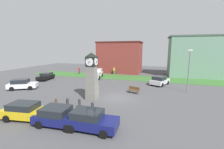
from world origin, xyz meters
The scene contains 20 objects.
ground_plane centered at (0.00, 0.00, 0.00)m, with size 73.56×73.56×0.00m, color #4C4C4F.
clock_tower centered at (-2.79, -1.48, 2.74)m, with size 1.50×1.56×5.72m.
bollard_near_tower centered at (-5.65, -4.71, 0.43)m, with size 0.24×0.24×0.85m.
bollard_mid_row centered at (-4.06, -4.89, 0.56)m, with size 0.31×0.31×1.10m.
bollard_far_row centered at (-2.71, -4.78, 0.57)m, with size 0.25×0.25×1.12m.
bollard_end_row centered at (-1.30, -4.65, 0.45)m, with size 0.31×0.31×0.89m.
car_navy_sedan centered at (-6.08, -8.16, 0.76)m, with size 4.46×2.29×1.49m.
car_near_tower centered at (-2.75, -8.16, 0.76)m, with size 4.09×2.24×1.50m.
car_by_building centered at (0.06, -8.07, 0.78)m, with size 4.15×2.00×1.53m.
car_far_lot centered at (-16.51, 6.42, 0.72)m, with size 2.30×4.02×1.39m.
car_silver_hatch centered at (5.25, 8.64, 0.78)m, with size 3.39×4.38×1.53m.
car_end_of_row centered at (-14.97, -0.51, 0.79)m, with size 4.36×3.46×1.55m.
pickup_truck centered at (-7.59, 11.11, 0.93)m, with size 2.91×5.72×1.85m.
bench centered at (1.74, 2.45, 0.52)m, with size 1.69×1.03×0.90m.
pedestrian_near_bench centered at (-5.28, 16.62, 0.98)m, with size 0.42×0.27×1.70m.
pedestrian_crossing_lot centered at (-13.60, 14.61, 0.99)m, with size 0.47×0.40×1.73m.
street_lamp_far_side centered at (8.96, 5.11, 3.53)m, with size 0.50×0.24×6.07m.
warehouse_blue_far centered at (-4.80, 20.16, 3.96)m, with size 11.33×6.72×7.90m.
storefront_low_left centered at (16.49, 19.40, 4.46)m, with size 19.43×7.25×8.91m.
grass_verge_far centered at (-2.06, 13.49, 0.02)m, with size 44.13×5.91×0.04m, color #386B2D.
Camera 1 is at (4.81, -17.81, 6.18)m, focal length 24.00 mm.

